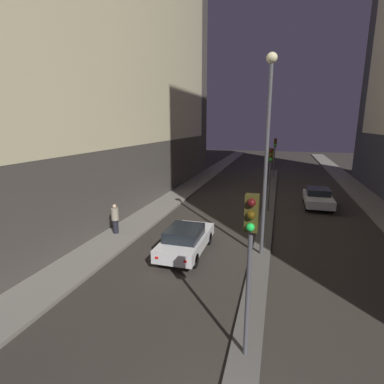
% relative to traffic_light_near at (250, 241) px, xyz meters
% --- Properties ---
extents(building_left, '(6.01, 34.43, 27.50)m').
position_rel_traffic_light_near_xyz_m(building_left, '(-11.71, 14.18, 10.42)').
color(building_left, '#4C4742').
rests_on(building_left, ground).
extents(median_strip, '(0.85, 35.62, 0.13)m').
position_rel_traffic_light_near_xyz_m(median_strip, '(0.00, 15.77, -3.28)').
color(median_strip, '#56544F').
rests_on(median_strip, ground).
extents(traffic_light_near, '(0.32, 0.42, 4.37)m').
position_rel_traffic_light_near_xyz_m(traffic_light_near, '(0.00, 0.00, 0.00)').
color(traffic_light_near, '#4C4C51').
rests_on(traffic_light_near, median_strip).
extents(traffic_light_mid, '(0.32, 0.42, 4.37)m').
position_rel_traffic_light_near_xyz_m(traffic_light_mid, '(0.00, 13.91, 0.00)').
color(traffic_light_mid, '#4C4C51').
rests_on(traffic_light_mid, median_strip).
extents(traffic_light_far, '(0.32, 0.42, 4.37)m').
position_rel_traffic_light_near_xyz_m(traffic_light_far, '(0.00, 27.90, 0.00)').
color(traffic_light_far, '#4C4C51').
rests_on(traffic_light_far, median_strip).
extents(street_lamp, '(0.45, 0.45, 8.83)m').
position_rel_traffic_light_near_xyz_m(street_lamp, '(0.00, 6.59, 2.32)').
color(street_lamp, '#4C4C51').
rests_on(street_lamp, median_strip).
extents(car_left_lane, '(1.79, 4.32, 1.39)m').
position_rel_traffic_light_near_xyz_m(car_left_lane, '(-3.49, 5.87, -2.63)').
color(car_left_lane, silver).
rests_on(car_left_lane, ground).
extents(car_right_lane, '(1.87, 4.16, 1.37)m').
position_rel_traffic_light_near_xyz_m(car_right_lane, '(3.49, 16.50, -2.63)').
color(car_right_lane, silver).
rests_on(car_right_lane, ground).
extents(pedestrian_on_left_sidewalk, '(0.40, 0.40, 1.65)m').
position_rel_traffic_light_near_xyz_m(pedestrian_on_left_sidewalk, '(-7.95, 7.03, -2.33)').
color(pedestrian_on_left_sidewalk, black).
rests_on(pedestrian_on_left_sidewalk, sidewalk_left).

